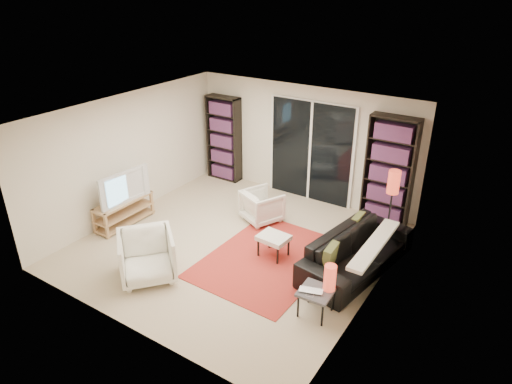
% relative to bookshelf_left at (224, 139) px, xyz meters
% --- Properties ---
extents(floor, '(5.00, 5.00, 0.00)m').
position_rel_bookshelf_left_xyz_m(floor, '(1.95, -2.33, -0.98)').
color(floor, beige).
rests_on(floor, ground).
extents(wall_back, '(5.00, 0.02, 2.40)m').
position_rel_bookshelf_left_xyz_m(wall_back, '(1.95, 0.17, 0.22)').
color(wall_back, silver).
rests_on(wall_back, ground).
extents(wall_front, '(5.00, 0.02, 2.40)m').
position_rel_bookshelf_left_xyz_m(wall_front, '(1.95, -4.83, 0.22)').
color(wall_front, silver).
rests_on(wall_front, ground).
extents(wall_left, '(0.02, 5.00, 2.40)m').
position_rel_bookshelf_left_xyz_m(wall_left, '(-0.55, -2.33, 0.22)').
color(wall_left, silver).
rests_on(wall_left, ground).
extents(wall_right, '(0.02, 5.00, 2.40)m').
position_rel_bookshelf_left_xyz_m(wall_right, '(4.45, -2.33, 0.22)').
color(wall_right, silver).
rests_on(wall_right, ground).
extents(ceiling, '(5.00, 5.00, 0.02)m').
position_rel_bookshelf_left_xyz_m(ceiling, '(1.95, -2.33, 1.42)').
color(ceiling, white).
rests_on(ceiling, wall_back).
extents(sliding_door, '(1.92, 0.08, 2.16)m').
position_rel_bookshelf_left_xyz_m(sliding_door, '(2.15, 0.13, 0.07)').
color(sliding_door, white).
rests_on(sliding_door, ground).
extents(bookshelf_left, '(0.80, 0.30, 1.95)m').
position_rel_bookshelf_left_xyz_m(bookshelf_left, '(0.00, 0.00, 0.00)').
color(bookshelf_left, black).
rests_on(bookshelf_left, ground).
extents(bookshelf_right, '(0.90, 0.30, 2.10)m').
position_rel_bookshelf_left_xyz_m(bookshelf_right, '(3.85, -0.00, 0.07)').
color(bookshelf_right, black).
rests_on(bookshelf_right, ground).
extents(tv_stand, '(0.39, 1.22, 0.50)m').
position_rel_bookshelf_left_xyz_m(tv_stand, '(-0.30, -2.84, -0.71)').
color(tv_stand, tan).
rests_on(tv_stand, floor).
extents(tv, '(0.25, 1.08, 0.62)m').
position_rel_bookshelf_left_xyz_m(tv, '(-0.28, -2.84, -0.17)').
color(tv, black).
rests_on(tv, tv_stand).
extents(rug, '(1.91, 2.55, 0.01)m').
position_rel_bookshelf_left_xyz_m(rug, '(2.68, -2.39, -0.97)').
color(rug, '#B52F26').
rests_on(rug, floor).
extents(sofa, '(1.24, 2.35, 0.65)m').
position_rel_bookshelf_left_xyz_m(sofa, '(4.02, -1.84, -0.65)').
color(sofa, black).
rests_on(sofa, floor).
extents(armchair_back, '(0.89, 0.90, 0.63)m').
position_rel_bookshelf_left_xyz_m(armchair_back, '(1.86, -1.29, -0.66)').
color(armchair_back, white).
rests_on(armchair_back, floor).
extents(armchair_front, '(1.18, 1.18, 0.77)m').
position_rel_bookshelf_left_xyz_m(armchair_front, '(1.34, -3.85, -0.59)').
color(armchair_front, white).
rests_on(armchair_front, floor).
extents(ottoman, '(0.53, 0.44, 0.40)m').
position_rel_bookshelf_left_xyz_m(ottoman, '(2.70, -2.25, -0.63)').
color(ottoman, white).
rests_on(ottoman, floor).
extents(side_table, '(0.48, 0.48, 0.40)m').
position_rel_bookshelf_left_xyz_m(side_table, '(3.95, -3.19, -0.62)').
color(side_table, '#46454B').
rests_on(side_table, floor).
extents(laptop, '(0.38, 0.30, 0.03)m').
position_rel_bookshelf_left_xyz_m(laptop, '(3.91, -3.30, -0.56)').
color(laptop, silver).
rests_on(laptop, side_table).
extents(table_lamp, '(0.17, 0.17, 0.39)m').
position_rel_bookshelf_left_xyz_m(table_lamp, '(4.08, -3.06, -0.38)').
color(table_lamp, red).
rests_on(table_lamp, side_table).
extents(floor_lamp, '(0.22, 0.22, 1.48)m').
position_rel_bookshelf_left_xyz_m(floor_lamp, '(4.22, -0.96, 0.16)').
color(floor_lamp, black).
rests_on(floor_lamp, floor).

